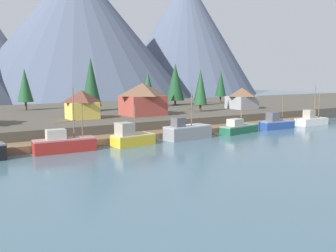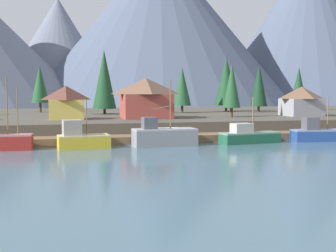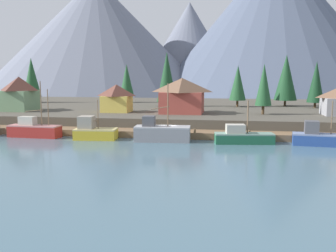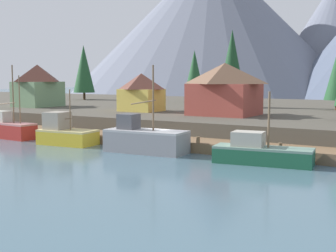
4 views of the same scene
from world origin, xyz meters
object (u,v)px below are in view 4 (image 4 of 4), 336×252
fishing_boat_red (7,128)px  conifer_centre (84,69)px  conifer_near_left (194,71)px  conifer_back_right (232,65)px  fishing_boat_yellow (65,133)px  house_green (38,85)px  fishing_boat_green (260,153)px  house_yellow (141,92)px  fishing_boat_grey (145,140)px  house_red (225,88)px

fishing_boat_red → conifer_centre: (-20.23, 37.08, 7.79)m
conifer_near_left → conifer_back_right: 16.14m
conifer_back_right → conifer_centre: size_ratio=1.07×
fishing_boat_yellow → house_green: bearing=137.5°
fishing_boat_green → house_yellow: 29.08m
fishing_boat_green → house_yellow: house_yellow is taller
fishing_boat_green → conifer_back_right: 35.98m
fishing_boat_grey → conifer_centre: size_ratio=0.74×
fishing_boat_grey → conifer_centre: (-40.50, 37.50, 7.68)m
house_green → conifer_near_left: 29.64m
fishing_boat_yellow → fishing_boat_red: bearing=172.3°
house_green → conifer_centre: size_ratio=0.61×
house_yellow → conifer_centre: conifer_centre is taller
fishing_boat_green → conifer_back_right: bearing=109.4°
house_yellow → fishing_boat_red: bearing=-117.6°
fishing_boat_grey → house_green: size_ratio=1.21×
fishing_boat_yellow → conifer_back_right: (5.98, 31.21, 7.88)m
house_red → conifer_centre: size_ratio=0.72×
house_red → house_green: bearing=-179.5°
fishing_boat_red → fishing_boat_yellow: fishing_boat_red is taller
conifer_near_left → conifer_centre: 24.30m
house_green → house_red: 32.63m
house_red → conifer_back_right: (-5.31, 14.56, 3.27)m
fishing_boat_yellow → fishing_boat_grey: fishing_boat_grey is taller
house_green → fishing_boat_green: bearing=-20.6°
fishing_boat_red → house_yellow: (8.51, 16.27, 4.06)m
conifer_centre → house_green: bearing=-67.4°
conifer_back_right → house_red: bearing=-70.0°
house_red → fishing_boat_green: bearing=-57.1°
fishing_boat_red → house_red: house_red is taller
fishing_boat_green → house_red: 20.36m
fishing_boat_green → house_yellow: bearing=136.7°
fishing_boat_yellow → conifer_back_right: conifer_back_right is taller
fishing_boat_grey → house_red: house_red is taller
house_red → fishing_boat_yellow: bearing=-124.1°
conifer_near_left → fishing_boat_grey: bearing=-68.3°
house_red → conifer_near_left: size_ratio=0.83×
fishing_boat_yellow → conifer_back_right: size_ratio=0.53×
fishing_boat_red → house_green: size_ratio=1.25×
fishing_boat_green → fishing_boat_yellow: bearing=172.3°
conifer_near_left → house_yellow: bearing=-79.1°
fishing_boat_green → house_red: (-10.74, 16.60, 4.87)m
conifer_back_right → conifer_centre: conifer_back_right is taller
conifer_centre → house_red: bearing=-26.8°
fishing_boat_grey → conifer_back_right: bearing=94.5°
fishing_boat_yellow → house_red: size_ratio=0.79×
conifer_back_right → fishing_boat_yellow: bearing=-100.8°
house_yellow → fishing_boat_yellow: bearing=-85.2°
fishing_boat_grey → fishing_boat_green: (11.67, 0.01, -0.28)m
fishing_boat_grey → conifer_near_left: conifer_near_left is taller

